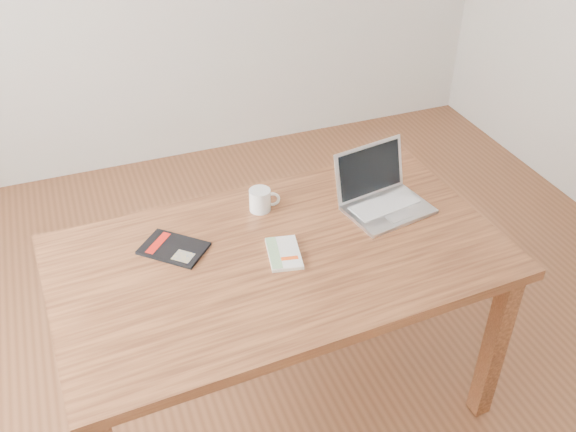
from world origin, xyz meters
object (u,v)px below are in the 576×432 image
object	(u,v)px
laptop	(381,195)
coffee_mug	(261,200)
white_guidebook	(284,253)
black_guidebook	(174,248)
desk	(281,273)

from	to	relation	value
laptop	coffee_mug	distance (m)	0.45
white_guidebook	black_guidebook	distance (m)	0.38
desk	coffee_mug	distance (m)	0.30
desk	black_guidebook	xyz separation A→B (m)	(-0.33, 0.15, 0.10)
white_guidebook	laptop	distance (m)	0.47
white_guidebook	laptop	world-z (taller)	laptop
black_guidebook	laptop	distance (m)	0.78
desk	black_guidebook	size ratio (longest dim) A/B	6.14
desk	white_guidebook	distance (m)	0.10
white_guidebook	black_guidebook	xyz separation A→B (m)	(-0.34, 0.16, -0.00)
laptop	coffee_mug	xyz separation A→B (m)	(-0.43, 0.13, -0.00)
desk	black_guidebook	distance (m)	0.38
desk	black_guidebook	bearing A→B (deg)	153.47
white_guidebook	coffee_mug	distance (m)	0.28
white_guidebook	coffee_mug	world-z (taller)	coffee_mug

